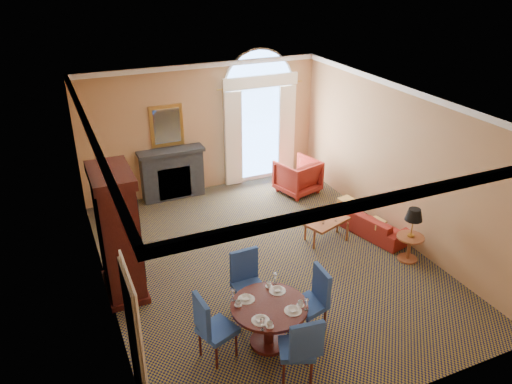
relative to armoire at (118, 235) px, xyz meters
name	(u,v)px	position (x,y,z in m)	size (l,w,h in m)	color
ground	(266,261)	(2.72, -0.21, -1.13)	(7.50, 7.50, 0.00)	black
room_envelope	(251,131)	(2.69, 0.46, 1.38)	(6.04, 7.52, 3.45)	tan
armoire	(118,235)	(0.00, 0.00, 0.00)	(0.67, 1.20, 2.35)	#38110C
dining_table	(269,315)	(1.79, -2.31, -0.58)	(1.18, 1.18, 0.94)	#38110C
dining_chair_north	(247,277)	(1.82, -1.37, -0.50)	(0.51, 0.52, 1.10)	navy
dining_chair_south	(301,346)	(1.88, -3.16, -0.50)	(0.64, 0.64, 1.10)	navy
dining_chair_east	(315,296)	(2.60, -2.27, -0.50)	(0.60, 0.60, 1.10)	navy
dining_chair_west	(210,324)	(0.88, -2.23, -0.50)	(0.63, 0.63, 1.10)	navy
sofa	(372,223)	(5.27, -0.13, -0.89)	(1.69, 0.66, 0.49)	maroon
armchair	(297,176)	(4.76, 2.34, -0.70)	(0.92, 0.95, 0.87)	maroon
coffee_table	(327,222)	(4.21, 0.01, -0.69)	(1.06, 0.80, 0.78)	brown
side_table	(412,228)	(5.32, -1.28, -0.42)	(0.53, 0.53, 1.11)	brown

